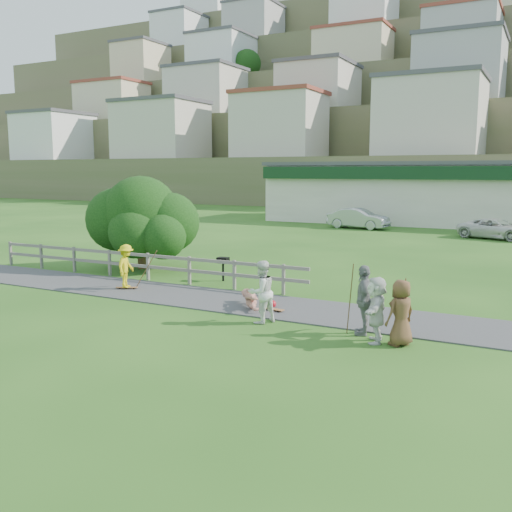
# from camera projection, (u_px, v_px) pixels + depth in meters

# --- Properties ---
(ground) EXTENTS (260.00, 260.00, 0.00)m
(ground) POSITION_uv_depth(u_px,v_px,m) (184.00, 308.00, 18.28)
(ground) COLOR #224E16
(ground) RESTS_ON ground
(path) EXTENTS (34.00, 3.00, 0.04)m
(path) POSITION_uv_depth(u_px,v_px,m) (209.00, 298.00, 19.59)
(path) COLOR #3B3B3E
(path) RESTS_ON ground
(fence) EXTENTS (15.05, 0.10, 1.10)m
(fence) POSITION_uv_depth(u_px,v_px,m) (136.00, 261.00, 23.17)
(fence) COLOR slate
(fence) RESTS_ON ground
(strip_mall) EXTENTS (32.50, 10.75, 5.10)m
(strip_mall) POSITION_uv_depth(u_px,v_px,m) (467.00, 193.00, 46.75)
(strip_mall) COLOR beige
(strip_mall) RESTS_ON ground
(hillside) EXTENTS (220.00, 67.00, 47.50)m
(hillside) POSITION_uv_depth(u_px,v_px,m) (491.00, 111.00, 96.29)
(hillside) COLOR #545C36
(hillside) RESTS_ON ground
(skater_rider) EXTENTS (0.86, 1.16, 1.60)m
(skater_rider) POSITION_uv_depth(u_px,v_px,m) (126.00, 269.00, 20.99)
(skater_rider) COLOR yellow
(skater_rider) RESTS_ON ground
(skater_fallen) EXTENTS (1.68, 1.40, 0.65)m
(skater_fallen) POSITION_uv_depth(u_px,v_px,m) (251.00, 298.00, 18.25)
(skater_fallen) COLOR tan
(skater_fallen) RESTS_ON ground
(spectator_a) EXTENTS (0.99, 1.09, 1.83)m
(spectator_a) POSITION_uv_depth(u_px,v_px,m) (261.00, 292.00, 16.41)
(spectator_a) COLOR white
(spectator_a) RESTS_ON ground
(spectator_b) EXTENTS (0.78, 1.20, 1.90)m
(spectator_b) POSITION_uv_depth(u_px,v_px,m) (364.00, 300.00, 15.23)
(spectator_b) COLOR gray
(spectator_b) RESTS_ON ground
(spectator_c) EXTENTS (0.90, 0.99, 1.69)m
(spectator_c) POSITION_uv_depth(u_px,v_px,m) (401.00, 313.00, 14.28)
(spectator_c) COLOR brown
(spectator_c) RESTS_ON ground
(spectator_d) EXTENTS (0.85, 1.66, 1.72)m
(spectator_d) POSITION_uv_depth(u_px,v_px,m) (376.00, 310.00, 14.56)
(spectator_d) COLOR silver
(spectator_d) RESTS_ON ground
(car_silver) EXTENTS (4.82, 2.20, 1.53)m
(car_silver) POSITION_uv_depth(u_px,v_px,m) (358.00, 218.00, 43.28)
(car_silver) COLOR #A3A6AA
(car_silver) RESTS_ON ground
(car_white) EXTENTS (5.17, 3.57, 1.31)m
(car_white) POSITION_uv_depth(u_px,v_px,m) (497.00, 229.00, 36.64)
(car_white) COLOR silver
(car_white) RESTS_ON ground
(tree) EXTENTS (5.44, 5.44, 3.17)m
(tree) POSITION_uv_depth(u_px,v_px,m) (142.00, 233.00, 25.54)
(tree) COLOR black
(tree) RESTS_ON ground
(bbq) EXTENTS (0.47, 0.37, 0.96)m
(bbq) POSITION_uv_depth(u_px,v_px,m) (223.00, 269.00, 22.73)
(bbq) COLOR black
(bbq) RESTS_ON ground
(longboard_rider) EXTENTS (0.79, 0.54, 0.09)m
(longboard_rider) POSITION_uv_depth(u_px,v_px,m) (127.00, 289.00, 21.10)
(longboard_rider) COLOR brown
(longboard_rider) RESTS_ON ground
(longboard_fallen) EXTENTS (0.85, 0.31, 0.09)m
(longboard_fallen) POSITION_uv_depth(u_px,v_px,m) (272.00, 310.00, 17.83)
(longboard_fallen) COLOR brown
(longboard_fallen) RESTS_ON ground
(helmet) EXTENTS (0.25, 0.25, 0.25)m
(helmet) POSITION_uv_depth(u_px,v_px,m) (272.00, 304.00, 18.31)
(helmet) COLOR red
(helmet) RESTS_ON ground
(pole_rider) EXTENTS (0.03, 0.03, 1.81)m
(pole_rider) POSITION_uv_depth(u_px,v_px,m) (146.00, 265.00, 21.05)
(pole_rider) COLOR brown
(pole_rider) RESTS_ON ground
(pole_spec_left) EXTENTS (0.03, 0.03, 1.93)m
(pole_spec_left) POSITION_uv_depth(u_px,v_px,m) (350.00, 299.00, 15.31)
(pole_spec_left) COLOR brown
(pole_spec_left) RESTS_ON ground
(pole_spec_right) EXTENTS (0.03, 0.03, 1.69)m
(pole_spec_right) POSITION_uv_depth(u_px,v_px,m) (404.00, 311.00, 14.46)
(pole_spec_right) COLOR brown
(pole_spec_right) RESTS_ON ground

